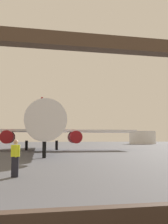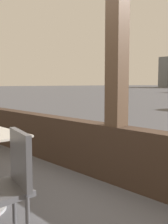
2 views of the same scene
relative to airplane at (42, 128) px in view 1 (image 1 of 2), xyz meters
The scene contains 4 objects.
ground_plane 8.31m from the airplane, 103.15° to the left, with size 220.00×220.00×0.00m, color #4C4C51.
airplane is the anchor object (origin of this frame).
ground_crew_worker 24.72m from the airplane, 93.79° to the right, with size 0.40×0.56×1.74m.
fuel_storage_tank 59.07m from the airplane, 51.69° to the left, with size 9.42×9.42×4.58m, color white.
Camera 1 is at (1.15, -3.92, 1.78)m, focal length 38.83 mm.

